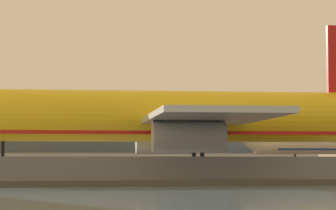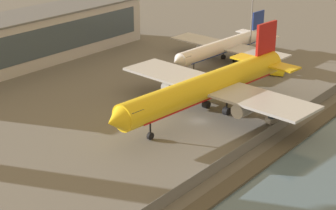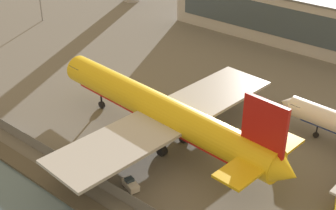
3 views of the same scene
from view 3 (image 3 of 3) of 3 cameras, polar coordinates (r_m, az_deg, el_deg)
name	(u,v)px [view 3 (image 3 of 3)]	position (r m, az deg, el deg)	size (l,w,h in m)	color
ground_plane	(144,135)	(88.76, -2.92, -3.64)	(500.00, 500.00, 0.00)	#66635E
shoreline_seawall	(58,188)	(77.81, -13.26, -9.80)	(320.00, 3.00, 0.50)	#474238
perimeter_fence	(79,170)	(79.30, -10.79, -7.77)	(280.00, 0.10, 2.35)	slate
cargo_jet_yellow	(163,112)	(83.17, -0.65, -0.82)	(55.89, 47.85, 17.01)	yellow
baggage_tug	(131,185)	(75.80, -4.59, -9.64)	(3.53, 2.48, 1.80)	white
terminal_building	(310,20)	(131.81, 16.89, 9.92)	(78.60, 15.99, 13.74)	#B2B2B7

